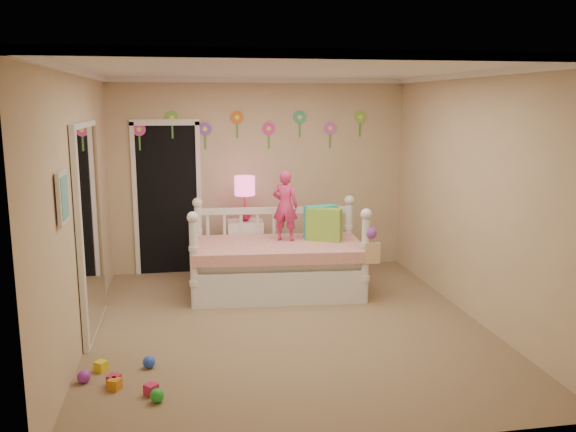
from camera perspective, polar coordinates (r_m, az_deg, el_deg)
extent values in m
cube|color=#7F684C|center=(6.31, 0.04, -10.47)|extent=(4.00, 4.50, 0.01)
cube|color=white|center=(5.88, 0.05, 13.84)|extent=(4.00, 4.50, 0.01)
cube|color=tan|center=(8.16, -2.69, 3.85)|extent=(4.00, 0.01, 2.60)
cube|color=tan|center=(5.95, -19.28, 0.64)|extent=(0.01, 4.50, 2.60)
cube|color=tan|center=(6.60, 17.42, 1.70)|extent=(0.01, 4.50, 2.60)
cube|color=#26BBC0|center=(7.42, 3.14, -0.57)|extent=(0.43, 0.25, 0.41)
cube|color=#80BA38|center=(7.29, 3.47, -0.82)|extent=(0.45, 0.33, 0.40)
imported|color=#D5306E|center=(7.24, -0.27, 0.98)|extent=(0.37, 0.31, 0.86)
cube|color=white|center=(7.92, -4.07, -3.15)|extent=(0.47, 0.37, 0.76)
sphere|color=#E01D55|center=(7.82, -4.12, 0.13)|extent=(0.16, 0.16, 0.16)
cylinder|color=#E01D55|center=(7.79, -4.14, 1.35)|extent=(0.02, 0.02, 0.34)
cylinder|color=#F94A93|center=(7.76, -4.16, 2.90)|extent=(0.27, 0.27, 0.25)
cube|color=black|center=(8.12, -11.44, 1.73)|extent=(0.90, 0.04, 2.07)
cube|color=white|center=(6.28, -18.35, -1.11)|extent=(0.07, 1.30, 2.10)
cube|color=white|center=(5.03, -20.73, 1.66)|extent=(0.05, 0.34, 0.42)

